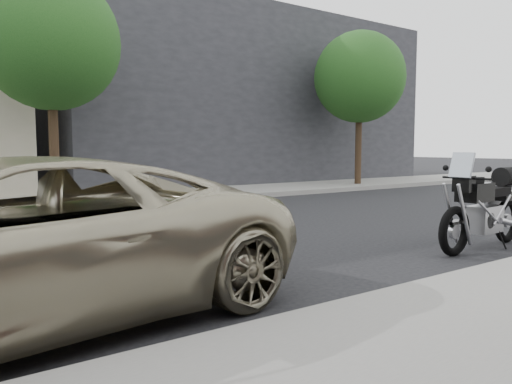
{
  "coord_description": "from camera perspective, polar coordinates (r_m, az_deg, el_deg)",
  "views": [
    {
      "loc": [
        5.14,
        7.21,
        1.55
      ],
      "look_at": [
        1.01,
        1.39,
        0.9
      ],
      "focal_mm": 35.0,
      "sensor_mm": 36.0,
      "label": 1
    }
  ],
  "objects": [
    {
      "name": "far_sidewalk",
      "position": [
        14.72,
        -14.75,
        -0.73
      ],
      "size": [
        44.0,
        3.0,
        0.15
      ],
      "primitive_type": "cube",
      "color": "gray",
      "rests_on": "ground"
    },
    {
      "name": "street_tree_left",
      "position": [
        19.53,
        11.76,
        12.7
      ],
      "size": [
        3.4,
        3.4,
        5.7
      ],
      "color": "#3A291A",
      "rests_on": "far_sidewalk"
    },
    {
      "name": "motorcycle",
      "position": [
        8.44,
        24.85,
        -1.49
      ],
      "size": [
        2.34,
        0.84,
        1.48
      ],
      "rotation": [
        0.0,
        0.0,
        0.06
      ],
      "color": "black",
      "rests_on": "ground"
    },
    {
      "name": "ground",
      "position": [
        8.99,
        0.11,
        -4.73
      ],
      "size": [
        120.0,
        120.0,
        0.0
      ],
      "primitive_type": "plane",
      "color": "black",
      "rests_on": "ground"
    },
    {
      "name": "street_tree_mid",
      "position": [
        13.83,
        -22.46,
        15.6
      ],
      "size": [
        3.4,
        3.4,
        5.7
      ],
      "color": "#3A291A",
      "rests_on": "far_sidewalk"
    },
    {
      "name": "far_building_dark",
      "position": [
        24.09,
        -5.05,
        9.82
      ],
      "size": [
        16.0,
        11.0,
        7.0
      ],
      "color": "#2A2A2F",
      "rests_on": "ground"
    }
  ]
}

